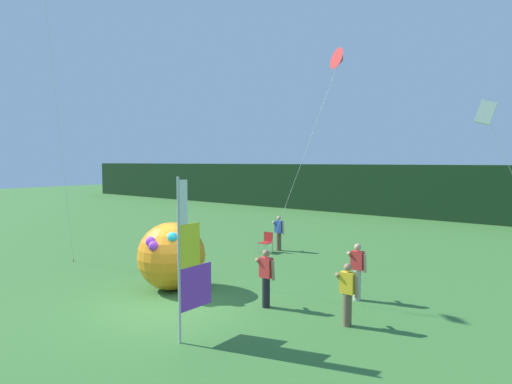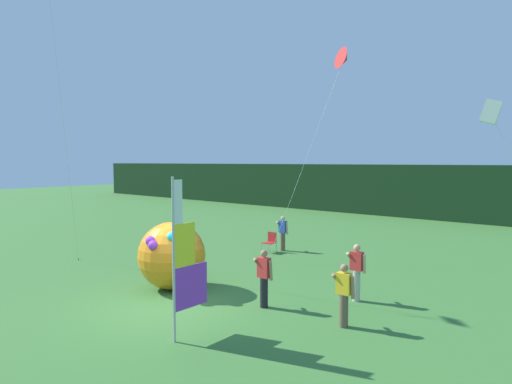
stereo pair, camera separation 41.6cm
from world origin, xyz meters
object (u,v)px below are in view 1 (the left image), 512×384
Objects in this scene: banner_flag at (189,262)px; kite_red_delta_0 at (339,60)px; inflatable_balloon at (171,256)px; kite_white_box_1 at (486,113)px; person_near_banner at (279,232)px; person_far_left at (357,270)px; folding_chair at (266,241)px; person_far_right at (266,277)px; person_mid_field at (347,293)px.

banner_flag is 0.42× the size of kite_red_delta_0.
kite_white_box_1 is (7.17, 8.71, 4.74)m from inflatable_balloon.
person_near_banner is 8.02m from kite_red_delta_0.
person_far_left reaches higher than folding_chair.
kite_white_box_1 reaches higher than folding_chair.
person_mid_field is at bearing 3.61° from person_far_right.
person_near_banner is at bearing 113.94° from banner_flag.
person_far_left is 1.88× the size of folding_chair.
banner_flag is 2.36× the size of person_near_banner.
person_far_right is (4.21, -6.53, 0.02)m from person_near_banner.
kite_red_delta_0 is at bearing -174.82° from kite_white_box_1.
person_mid_field is 0.18× the size of kite_red_delta_0.
banner_flag is 10.28m from person_near_banner.
inflatable_balloon is 2.41× the size of folding_chair.
person_mid_field is at bearing -43.95° from person_near_banner.
banner_flag is at bearing -80.24° from kite_red_delta_0.
person_near_banner is at bearing 69.42° from folding_chair.
inflatable_balloon reaches higher than folding_chair.
kite_red_delta_0 is at bearing 119.59° from person_mid_field.
inflatable_balloon is (0.84, -7.05, 0.24)m from person_near_banner.
inflatable_balloon is at bearing 145.18° from banner_flag.
person_far_left is 7.22m from folding_chair.
kite_red_delta_0 is at bearing 79.60° from inflatable_balloon.
person_far_left is (-0.69, 2.01, 0.06)m from person_mid_field.
banner_flag is 2.30× the size of person_far_right.
banner_flag is 12.55m from kite_red_delta_0.
inflatable_balloon is at bearing -129.46° from kite_white_box_1.
kite_red_delta_0 is (1.50, 8.19, 7.35)m from inflatable_balloon.
person_far_right is 1.82× the size of folding_chair.
person_far_left reaches higher than person_far_right.
banner_flag reaches higher than person_far_right.
folding_chair is 8.51m from kite_red_delta_0.
person_near_banner is 9.19m from person_mid_field.
person_far_right is (0.06, 2.82, -0.93)m from banner_flag.
person_near_banner is 9.57m from kite_white_box_1.
person_near_banner is 7.77m from person_far_right.
person_near_banner is at bearing 122.83° from person_far_right.
folding_chair is at bearing 148.75° from person_far_left.
person_mid_field is 11.51m from kite_red_delta_0.
kite_red_delta_0 is 6.25m from kite_white_box_1.
person_far_left is 1.03× the size of person_far_right.
kite_red_delta_0 is at bearing 99.76° from banner_flag.
person_mid_field is 9.56m from kite_white_box_1.
banner_flag is at bearing -63.29° from folding_chair.
folding_chair is (-6.85, 5.75, -0.32)m from person_mid_field.
kite_red_delta_0 reaches higher than kite_white_box_1.
banner_flag is 9.85m from folding_chair.
banner_flag is at bearing -109.31° from kite_white_box_1.
person_near_banner is 0.98× the size of person_far_right.
kite_white_box_1 is (8.25, 2.28, 5.31)m from folding_chair.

